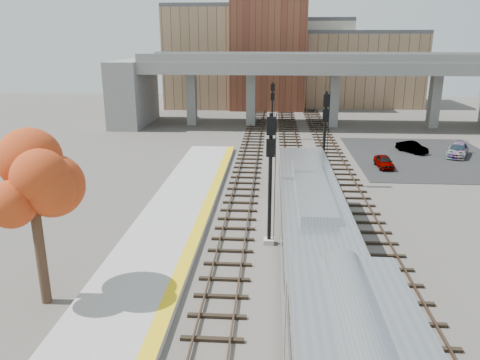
% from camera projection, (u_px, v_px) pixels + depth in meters
% --- Properties ---
extents(ground, '(160.00, 160.00, 0.00)m').
position_uv_depth(ground, '(292.00, 308.00, 20.37)').
color(ground, '#47423D').
rests_on(ground, ground).
extents(platform, '(4.50, 60.00, 0.35)m').
position_uv_depth(platform, '(129.00, 298.00, 20.81)').
color(platform, '#9E9E99').
rests_on(platform, ground).
extents(yellow_strip, '(0.70, 60.00, 0.01)m').
position_uv_depth(yellow_strip, '(171.00, 296.00, 20.63)').
color(yellow_strip, yellow).
rests_on(yellow_strip, platform).
extents(tracks, '(10.70, 95.00, 0.25)m').
position_uv_depth(tracks, '(299.00, 208.00, 32.22)').
color(tracks, black).
rests_on(tracks, ground).
extents(overpass, '(54.00, 12.00, 9.50)m').
position_uv_depth(overpass, '(319.00, 82.00, 61.32)').
color(overpass, slate).
rests_on(overpass, ground).
extents(buildings_far, '(43.00, 21.00, 20.60)m').
position_uv_depth(buildings_far, '(287.00, 59.00, 81.56)').
color(buildings_far, '#A17C5D').
rests_on(buildings_far, ground).
extents(parking_lot, '(14.00, 18.00, 0.04)m').
position_uv_depth(parking_lot, '(424.00, 157.00, 46.16)').
color(parking_lot, black).
rests_on(parking_lot, ground).
extents(locomotive, '(3.02, 19.05, 4.10)m').
position_uv_depth(locomotive, '(310.00, 221.00, 24.00)').
color(locomotive, '#A8AAB2').
rests_on(locomotive, ground).
extents(signal_mast_near, '(0.60, 0.64, 7.51)m').
position_uv_depth(signal_mast_near, '(270.00, 181.00, 25.60)').
color(signal_mast_near, '#9E9E99').
rests_on(signal_mast_near, ground).
extents(signal_mast_mid, '(0.60, 0.64, 7.45)m').
position_uv_depth(signal_mast_mid, '(324.00, 140.00, 36.19)').
color(signal_mast_mid, '#9E9E99').
rests_on(signal_mast_mid, ground).
extents(signal_mast_far, '(0.60, 0.64, 6.53)m').
position_uv_depth(signal_mast_far, '(272.00, 112.00, 53.90)').
color(signal_mast_far, '#9E9E99').
rests_on(signal_mast_far, ground).
extents(tree, '(3.60, 3.60, 7.32)m').
position_uv_depth(tree, '(31.00, 186.00, 19.31)').
color(tree, '#382619').
rests_on(tree, ground).
extents(car_a, '(1.44, 3.31, 1.11)m').
position_uv_depth(car_a, '(384.00, 162.00, 42.31)').
color(car_a, '#99999E').
rests_on(car_a, parking_lot).
extents(car_b, '(2.87, 3.45, 1.11)m').
position_uv_depth(car_b, '(412.00, 147.00, 47.91)').
color(car_b, '#99999E').
rests_on(car_b, parking_lot).
extents(car_c, '(3.48, 4.66, 1.25)m').
position_uv_depth(car_c, '(458.00, 150.00, 46.34)').
color(car_c, '#99999E').
rests_on(car_c, parking_lot).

